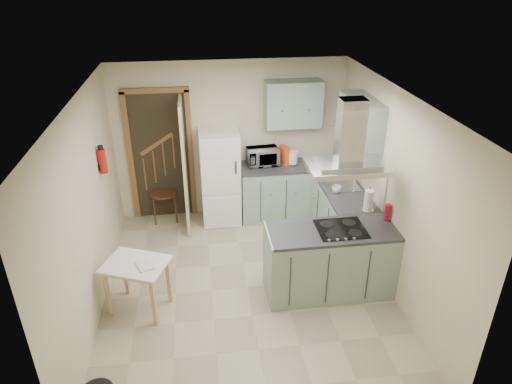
{
  "coord_description": "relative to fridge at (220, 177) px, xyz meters",
  "views": [
    {
      "loc": [
        -0.53,
        -4.68,
        3.8
      ],
      "look_at": [
        0.18,
        0.45,
        1.15
      ],
      "focal_mm": 32.0,
      "sensor_mm": 36.0,
      "label": 1
    }
  ],
  "objects": [
    {
      "name": "hob",
      "position": [
        1.32,
        -1.98,
        0.16
      ],
      "size": [
        0.58,
        0.5,
        0.01
      ],
      "primitive_type": "cube",
      "color": "black",
      "rests_on": "peninsula"
    },
    {
      "name": "wall_cabinet_right",
      "position": [
        1.82,
        -0.95,
        1.1
      ],
      "size": [
        0.35,
        0.9,
        0.7
      ],
      "primitive_type": "cube",
      "color": "#9EB2A0",
      "rests_on": "right_wall"
    },
    {
      "name": "back_wall",
      "position": [
        0.2,
        0.3,
        0.5
      ],
      "size": [
        3.6,
        0.0,
        3.6
      ],
      "primitive_type": "plane",
      "rotation": [
        1.57,
        0.0,
        0.0
      ],
      "color": "beige",
      "rests_on": "floor"
    },
    {
      "name": "ceiling",
      "position": [
        0.2,
        -1.8,
        1.75
      ],
      "size": [
        4.2,
        4.2,
        0.0
      ],
      "primitive_type": "plane",
      "rotation": [
        3.14,
        0.0,
        0.0
      ],
      "color": "silver",
      "rests_on": "back_wall"
    },
    {
      "name": "counter_back",
      "position": [
        0.86,
        0.0,
        -0.3
      ],
      "size": [
        1.08,
        0.6,
        0.9
      ],
      "primitive_type": "cube",
      "color": "#9EB2A0",
      "rests_on": "floor"
    },
    {
      "name": "right_wall",
      "position": [
        2.0,
        -1.8,
        0.5
      ],
      "size": [
        0.0,
        4.2,
        4.2
      ],
      "primitive_type": "plane",
      "rotation": [
        1.57,
        0.0,
        -1.57
      ],
      "color": "beige",
      "rests_on": "floor"
    },
    {
      "name": "floor",
      "position": [
        0.2,
        -1.8,
        -0.75
      ],
      "size": [
        4.2,
        4.2,
        0.0
      ],
      "primitive_type": "plane",
      "color": "tan",
      "rests_on": "ground"
    },
    {
      "name": "drop_leaf_table",
      "position": [
        -1.12,
        -2.01,
        -0.42
      ],
      "size": [
        0.86,
        0.77,
        0.66
      ],
      "primitive_type": "cube",
      "rotation": [
        0.0,
        0.0,
        -0.4
      ],
      "color": "tan",
      "rests_on": "floor"
    },
    {
      "name": "book",
      "position": [
        -1.08,
        -2.11,
        -0.04
      ],
      "size": [
        0.24,
        0.27,
        0.1
      ],
      "primitive_type": "imported",
      "rotation": [
        0.0,
        0.0,
        0.38
      ],
      "color": "#913041",
      "rests_on": "drop_leaf_table"
    },
    {
      "name": "cereal_box",
      "position": [
        1.02,
        0.05,
        0.3
      ],
      "size": [
        0.14,
        0.22,
        0.3
      ],
      "primitive_type": "cube",
      "rotation": [
        0.0,
        0.0,
        0.35
      ],
      "color": "#EB4A1B",
      "rests_on": "counter_back"
    },
    {
      "name": "red_bottle",
      "position": [
        1.95,
        -1.85,
        0.26
      ],
      "size": [
        0.09,
        0.09,
        0.22
      ],
      "primitive_type": "cylinder",
      "rotation": [
        0.0,
        0.0,
        0.25
      ],
      "color": "#B50F29",
      "rests_on": "peninsula"
    },
    {
      "name": "soap_bottle",
      "position": [
        1.8,
        -0.35,
        0.25
      ],
      "size": [
        0.11,
        0.11,
        0.2
      ],
      "primitive_type": "imported",
      "rotation": [
        0.0,
        0.0,
        0.28
      ],
      "color": "silver",
      "rests_on": "counter_right"
    },
    {
      "name": "cup",
      "position": [
        1.56,
        -1.03,
        0.2
      ],
      "size": [
        0.15,
        0.15,
        0.1
      ],
      "primitive_type": "imported",
      "rotation": [
        0.0,
        0.0,
        0.23
      ],
      "color": "silver",
      "rests_on": "counter_right"
    },
    {
      "name": "paper_towel",
      "position": [
        1.81,
        -1.57,
        0.3
      ],
      "size": [
        0.12,
        0.12,
        0.29
      ],
      "primitive_type": "cylinder",
      "rotation": [
        0.0,
        0.0,
        0.01
      ],
      "color": "white",
      "rests_on": "counter_right"
    },
    {
      "name": "fire_extinguisher",
      "position": [
        -1.54,
        -0.9,
        0.75
      ],
      "size": [
        0.1,
        0.1,
        0.32
      ],
      "primitive_type": "cylinder",
      "color": "#B2140F",
      "rests_on": "left_wall"
    },
    {
      "name": "counter_right",
      "position": [
        1.7,
        -0.68,
        -0.3
      ],
      "size": [
        0.6,
        1.95,
        0.9
      ],
      "primitive_type": "cube",
      "color": "#9EB2A0",
      "rests_on": "floor"
    },
    {
      "name": "bentwood_chair",
      "position": [
        -0.9,
        0.13,
        -0.28
      ],
      "size": [
        0.44,
        0.44,
        0.94
      ],
      "primitive_type": "cube",
      "rotation": [
        0.0,
        0.0,
        0.06
      ],
      "color": "#4A1D18",
      "rests_on": "floor"
    },
    {
      "name": "microwave",
      "position": [
        0.68,
        0.08,
        0.28
      ],
      "size": [
        0.51,
        0.37,
        0.27
      ],
      "primitive_type": "imported",
      "rotation": [
        0.0,
        0.0,
        0.09
      ],
      "color": "black",
      "rests_on": "counter_back"
    },
    {
      "name": "kettle",
      "position": [
        1.15,
        0.01,
        0.27
      ],
      "size": [
        0.2,
        0.2,
        0.23
      ],
      "primitive_type": "cylinder",
      "rotation": [
        0.0,
        0.0,
        -0.29
      ],
      "color": "white",
      "rests_on": "counter_back"
    },
    {
      "name": "doorway",
      "position": [
        -0.9,
        0.27,
        0.3
      ],
      "size": [
        1.1,
        0.12,
        2.1
      ],
      "primitive_type": "cube",
      "color": "brown",
      "rests_on": "floor"
    },
    {
      "name": "splashback",
      "position": [
        1.16,
        0.29,
        0.4
      ],
      "size": [
        1.68,
        0.02,
        0.5
      ],
      "primitive_type": "cube",
      "color": "beige",
      "rests_on": "counter_back"
    },
    {
      "name": "sink",
      "position": [
        1.7,
        -0.85,
        0.16
      ],
      "size": [
        0.45,
        0.4,
        0.01
      ],
      "primitive_type": "cube",
      "color": "silver",
      "rests_on": "counter_right"
    },
    {
      "name": "extractor_hood",
      "position": [
        1.32,
        -1.98,
        0.97
      ],
      "size": [
        0.9,
        0.55,
        0.1
      ],
      "primitive_type": "cube",
      "color": "silver",
      "rests_on": "ceiling"
    },
    {
      "name": "peninsula",
      "position": [
        1.22,
        -1.98,
        -0.3
      ],
      "size": [
        1.55,
        0.65,
        0.9
      ],
      "primitive_type": "cube",
      "color": "#9EB2A0",
      "rests_on": "floor"
    },
    {
      "name": "fridge",
      "position": [
        0.0,
        0.0,
        0.0
      ],
      "size": [
        0.6,
        0.6,
        1.5
      ],
      "primitive_type": "cube",
      "color": "white",
      "rests_on": "floor"
    },
    {
      "name": "wall_cabinet_back",
      "position": [
        1.15,
        0.12,
        1.1
      ],
      "size": [
        0.85,
        0.35,
        0.7
      ],
      "primitive_type": "cube",
      "color": "#9EB2A0",
      "rests_on": "back_wall"
    },
    {
      "name": "left_wall",
      "position": [
        -1.6,
        -1.8,
        0.5
      ],
      "size": [
        0.0,
        4.2,
        4.2
      ],
      "primitive_type": "plane",
      "rotation": [
        1.57,
        0.0,
        1.57
      ],
      "color": "beige",
      "rests_on": "floor"
    }
  ]
}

